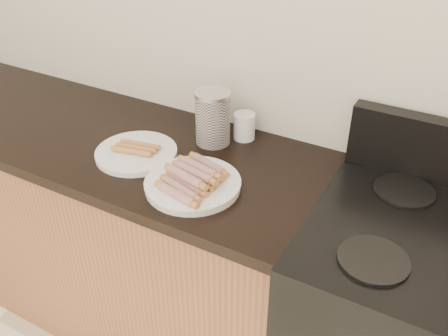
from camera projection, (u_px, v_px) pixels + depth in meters
The scene contains 11 objects.
wall_back at pixel (249, 20), 1.65m from camera, with size 4.00×0.04×2.60m, color silver.
cabinet_base at pixel (69, 214), 2.18m from camera, with size 2.20×0.59×0.86m, color brown.
counter_slab at pixel (49, 122), 1.94m from camera, with size 2.20×0.62×0.04m, color black.
burner_near_left at pixel (373, 260), 1.24m from camera, with size 0.18×0.18×0.01m, color black.
burner_far_left at pixel (404, 191), 1.49m from camera, with size 0.18×0.18×0.01m, color black.
main_plate at pixel (193, 185), 1.53m from camera, with size 0.29×0.29×0.02m, color white.
side_plate at pixel (136, 153), 1.69m from camera, with size 0.28×0.28×0.02m, color silver.
hotdog_pile at pixel (192, 177), 1.51m from camera, with size 0.14×0.25×0.05m.
plain_sausages at pixel (136, 148), 1.67m from camera, with size 0.13×0.10×0.02m.
canister at pixel (213, 118), 1.72m from camera, with size 0.12×0.12×0.19m.
mug at pixel (244, 126), 1.77m from camera, with size 0.08×0.08×0.10m, color white.
Camera 1 is at (0.73, 0.52, 1.78)m, focal length 40.00 mm.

